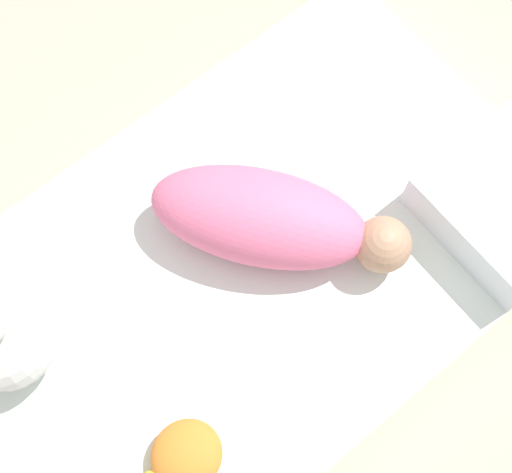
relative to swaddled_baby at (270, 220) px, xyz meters
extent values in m
plane|color=#B2A893|center=(0.06, 0.02, -0.23)|extent=(12.00, 12.00, 0.00)
cube|color=white|center=(0.06, 0.02, -0.16)|extent=(1.26, 0.82, 0.15)
ellipsoid|color=pink|center=(0.01, -0.02, 0.00)|extent=(0.43, 0.47, 0.16)
sphere|color=tan|center=(-0.14, 0.18, -0.01)|extent=(0.11, 0.11, 0.11)
sphere|color=white|center=(0.53, -0.13, 0.02)|extent=(0.20, 0.20, 0.20)
ellipsoid|color=orange|center=(0.40, 0.25, -0.05)|extent=(0.13, 0.13, 0.06)
camera|label=1|loc=(0.33, 0.37, 1.31)|focal=50.00mm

